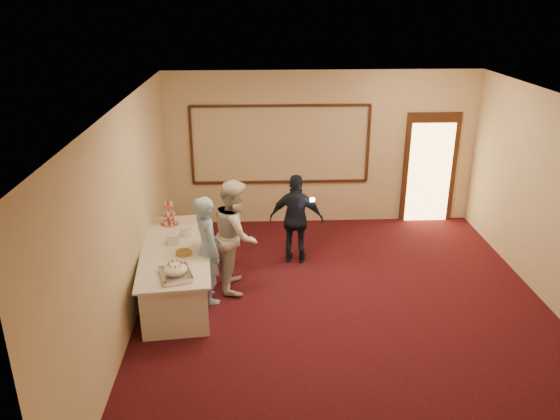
% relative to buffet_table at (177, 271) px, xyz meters
% --- Properties ---
extents(floor, '(7.00, 7.00, 0.00)m').
position_rel_buffet_table_xyz_m(floor, '(2.50, -0.69, -0.39)').
color(floor, black).
rests_on(floor, ground).
extents(room_walls, '(6.04, 7.04, 3.02)m').
position_rel_buffet_table_xyz_m(room_walls, '(2.50, -0.69, 1.64)').
color(room_walls, beige).
rests_on(room_walls, floor).
extents(wall_molding, '(3.45, 0.04, 1.55)m').
position_rel_buffet_table_xyz_m(wall_molding, '(1.70, 2.78, 1.21)').
color(wall_molding, black).
rests_on(wall_molding, room_walls).
extents(doorway, '(1.05, 0.07, 2.20)m').
position_rel_buffet_table_xyz_m(doorway, '(4.65, 2.76, 0.69)').
color(doorway, black).
rests_on(doorway, floor).
extents(buffet_table, '(1.26, 2.66, 0.77)m').
position_rel_buffet_table_xyz_m(buffet_table, '(0.00, 0.00, 0.00)').
color(buffet_table, white).
rests_on(buffet_table, floor).
extents(pavlova_tray, '(0.51, 0.58, 0.20)m').
position_rel_buffet_table_xyz_m(pavlova_tray, '(0.13, -0.90, 0.47)').
color(pavlova_tray, silver).
rests_on(pavlova_tray, buffet_table).
extents(cupcake_stand, '(0.30, 0.30, 0.43)m').
position_rel_buffet_table_xyz_m(cupcake_stand, '(-0.21, 0.92, 0.54)').
color(cupcake_stand, '#C6435F').
rests_on(cupcake_stand, buffet_table).
extents(plate_stack_a, '(0.19, 0.19, 0.16)m').
position_rel_buffet_table_xyz_m(plate_stack_a, '(-0.04, 0.15, 0.46)').
color(plate_stack_a, white).
rests_on(plate_stack_a, buffet_table).
extents(plate_stack_b, '(0.17, 0.17, 0.14)m').
position_rel_buffet_table_xyz_m(plate_stack_b, '(0.12, 0.44, 0.45)').
color(plate_stack_b, white).
rests_on(plate_stack_b, buffet_table).
extents(tart, '(0.27, 0.27, 0.06)m').
position_rel_buffet_table_xyz_m(tart, '(0.16, -0.24, 0.41)').
color(tart, white).
rests_on(tart, buffet_table).
extents(man, '(0.61, 0.71, 1.65)m').
position_rel_buffet_table_xyz_m(man, '(0.50, -0.19, 0.44)').
color(man, '#7D9FC8').
rests_on(man, floor).
extents(woman, '(0.66, 0.85, 1.75)m').
position_rel_buffet_table_xyz_m(woman, '(0.91, 0.20, 0.49)').
color(woman, beige).
rests_on(woman, floor).
extents(guest, '(0.96, 0.53, 1.55)m').
position_rel_buffet_table_xyz_m(guest, '(1.89, 1.02, 0.39)').
color(guest, black).
rests_on(guest, floor).
extents(camera_flash, '(0.08, 0.06, 0.05)m').
position_rel_buffet_table_xyz_m(camera_flash, '(2.13, 0.81, 0.81)').
color(camera_flash, white).
rests_on(camera_flash, guest).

